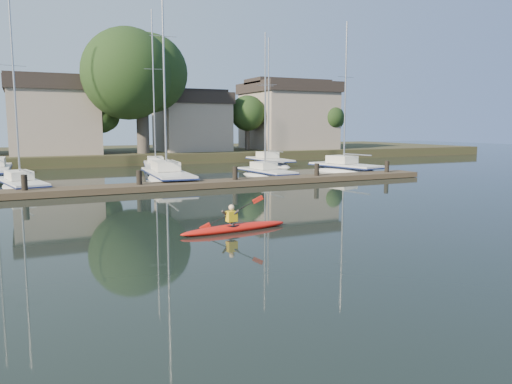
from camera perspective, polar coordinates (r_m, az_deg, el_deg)
name	(u,v)px	position (r m, az deg, el deg)	size (l,w,h in m)	color
ground	(312,233)	(17.66, 6.43, -4.72)	(160.00, 160.00, 0.00)	black
kayak	(235,226)	(17.93, -2.47, -3.96)	(4.28, 1.03, 1.36)	red
dock	(189,185)	(30.28, -7.62, 0.82)	(34.00, 2.00, 1.80)	#4F3F2D
sailboat_1	(22,192)	(32.63, -25.20, -0.02)	(3.35, 7.81, 12.41)	silver
sailboat_2	(167,184)	(34.26, -10.09, 0.87)	(3.03, 10.08, 16.46)	silver
sailboat_3	(266,179)	(36.61, 1.19, 1.47)	(2.33, 7.22, 11.46)	silver
sailboat_4	(345,175)	(40.75, 10.18, 1.92)	(3.69, 8.05, 13.18)	silver
sailboat_6	(156,172)	(43.28, -11.37, 2.28)	(3.66, 9.26, 14.41)	silver
sailboat_7	(269,167)	(47.75, 1.54, 2.88)	(2.32, 8.21, 13.17)	silver
shore	(128,130)	(55.98, -14.38, 6.85)	(90.00, 25.25, 12.75)	#2E371B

